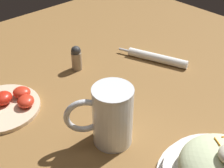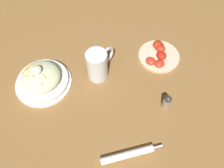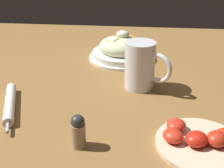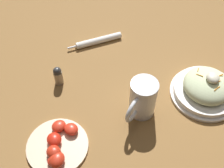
{
  "view_description": "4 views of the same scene",
  "coord_description": "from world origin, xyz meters",
  "px_view_note": "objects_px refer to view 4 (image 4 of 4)",
  "views": [
    {
      "loc": [
        0.41,
        0.4,
        0.49
      ],
      "look_at": [
        0.03,
        -0.02,
        0.09
      ],
      "focal_mm": 48.82,
      "sensor_mm": 36.0,
      "label": 1
    },
    {
      "loc": [
        -0.43,
        -0.07,
        0.77
      ],
      "look_at": [
        -0.0,
        -0.02,
        0.07
      ],
      "focal_mm": 34.42,
      "sensor_mm": 36.0,
      "label": 2
    },
    {
      "loc": [
        0.08,
        -0.71,
        0.39
      ],
      "look_at": [
        0.02,
        -0.07,
        0.06
      ],
      "focal_mm": 46.14,
      "sensor_mm": 36.0,
      "label": 3
    },
    {
      "loc": [
        0.61,
        -0.05,
        0.79
      ],
      "look_at": [
        0.03,
        -0.05,
        0.08
      ],
      "focal_mm": 45.25,
      "sensor_mm": 36.0,
      "label": 4
    }
  ],
  "objects_px": {
    "napkin_roll": "(98,40)",
    "salt_shaker": "(58,75)",
    "tomato_plate": "(58,145)",
    "salad_plate": "(206,88)",
    "beer_mug": "(142,100)"
  },
  "relations": [
    {
      "from": "tomato_plate",
      "to": "salad_plate",
      "type": "bearing_deg",
      "value": 112.7
    },
    {
      "from": "napkin_roll",
      "to": "salt_shaker",
      "type": "distance_m",
      "value": 0.25
    },
    {
      "from": "salad_plate",
      "to": "beer_mug",
      "type": "relative_size",
      "value": 1.7
    },
    {
      "from": "napkin_roll",
      "to": "salad_plate",
      "type": "bearing_deg",
      "value": 55.28
    },
    {
      "from": "salad_plate",
      "to": "beer_mug",
      "type": "xyz_separation_m",
      "value": [
        0.07,
        -0.22,
        0.03
      ]
    },
    {
      "from": "salt_shaker",
      "to": "salad_plate",
      "type": "bearing_deg",
      "value": 84.14
    },
    {
      "from": "salad_plate",
      "to": "tomato_plate",
      "type": "distance_m",
      "value": 0.52
    },
    {
      "from": "tomato_plate",
      "to": "salt_shaker",
      "type": "xyz_separation_m",
      "value": [
        -0.25,
        -0.03,
        0.02
      ]
    },
    {
      "from": "salad_plate",
      "to": "tomato_plate",
      "type": "relative_size",
      "value": 1.25
    },
    {
      "from": "beer_mug",
      "to": "salt_shaker",
      "type": "relative_size",
      "value": 1.82
    },
    {
      "from": "salad_plate",
      "to": "napkin_roll",
      "type": "xyz_separation_m",
      "value": [
        -0.26,
        -0.38,
        -0.02
      ]
    },
    {
      "from": "salad_plate",
      "to": "napkin_roll",
      "type": "bearing_deg",
      "value": -124.72
    },
    {
      "from": "beer_mug",
      "to": "napkin_roll",
      "type": "relative_size",
      "value": 0.64
    },
    {
      "from": "napkin_roll",
      "to": "tomato_plate",
      "type": "distance_m",
      "value": 0.47
    },
    {
      "from": "salad_plate",
      "to": "salt_shaker",
      "type": "xyz_separation_m",
      "value": [
        -0.05,
        -0.51,
        0.0
      ]
    }
  ]
}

